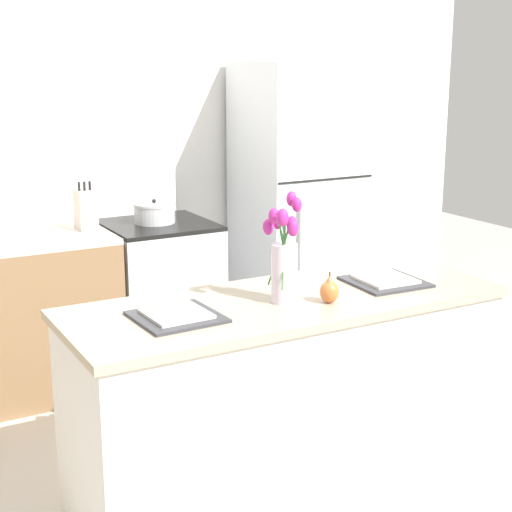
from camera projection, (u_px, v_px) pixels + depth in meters
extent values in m
plane|color=beige|center=(284.00, 495.00, 3.36)|extent=(10.00, 10.00, 0.00)
cube|color=silver|center=(115.00, 138.00, 4.72)|extent=(5.20, 0.08, 2.70)
cube|color=silver|center=(285.00, 404.00, 3.25)|extent=(1.76, 0.62, 0.85)
cube|color=tan|center=(286.00, 302.00, 3.15)|extent=(1.80, 0.66, 0.03)
cube|color=#B2B5B7|center=(161.00, 298.00, 4.65)|extent=(0.60, 0.60, 0.87)
cube|color=black|center=(158.00, 225.00, 4.55)|extent=(0.60, 0.60, 0.02)
cube|color=black|center=(181.00, 318.00, 4.41)|extent=(0.42, 0.01, 0.29)
cube|color=silver|center=(297.00, 207.00, 4.99)|extent=(0.68, 0.64, 1.80)
cube|color=black|center=(326.00, 179.00, 4.66)|extent=(0.67, 0.01, 0.01)
cylinder|color=#B2B5B7|center=(300.00, 266.00, 4.68)|extent=(0.02, 0.02, 0.78)
cylinder|color=silver|center=(284.00, 273.00, 3.06)|extent=(0.10, 0.10, 0.24)
cylinder|color=#3D8438|center=(286.00, 249.00, 3.05)|extent=(0.11, 0.03, 0.30)
ellipsoid|color=#B22889|center=(297.00, 205.00, 3.04)|extent=(0.04, 0.04, 0.06)
cylinder|color=#3D8438|center=(286.00, 246.00, 3.05)|extent=(0.11, 0.09, 0.31)
ellipsoid|color=#B22889|center=(291.00, 199.00, 3.07)|extent=(0.04, 0.04, 0.06)
cylinder|color=#3D8438|center=(281.00, 257.00, 3.07)|extent=(0.01, 0.06, 0.23)
ellipsoid|color=#B22889|center=(278.00, 223.00, 3.06)|extent=(0.03, 0.03, 0.05)
cylinder|color=#3D8438|center=(277.00, 259.00, 3.06)|extent=(0.06, 0.06, 0.22)
ellipsoid|color=#B22889|center=(268.00, 227.00, 3.04)|extent=(0.04, 0.04, 0.06)
cylinder|color=#3D8438|center=(282.00, 254.00, 3.04)|extent=(0.08, 0.01, 0.27)
ellipsoid|color=#B22889|center=(274.00, 216.00, 2.99)|extent=(0.04, 0.04, 0.06)
cylinder|color=#3D8438|center=(284.00, 254.00, 3.03)|extent=(0.07, 0.10, 0.27)
ellipsoid|color=#B22889|center=(283.00, 217.00, 2.93)|extent=(0.05, 0.05, 0.07)
cylinder|color=#3D8438|center=(286.00, 260.00, 3.04)|extent=(0.02, 0.08, 0.22)
ellipsoid|color=#B22889|center=(293.00, 228.00, 2.98)|extent=(0.05, 0.05, 0.07)
cylinder|color=#3D8438|center=(287.00, 259.00, 3.05)|extent=(0.03, 0.03, 0.24)
ellipsoid|color=#B22889|center=(292.00, 224.00, 3.01)|extent=(0.04, 0.04, 0.07)
ellipsoid|color=#C66B33|center=(329.00, 292.00, 3.08)|extent=(0.08, 0.08, 0.09)
cone|color=#C66B33|center=(330.00, 280.00, 3.06)|extent=(0.04, 0.04, 0.03)
cylinder|color=brown|center=(330.00, 274.00, 3.06)|extent=(0.01, 0.01, 0.02)
cube|color=#333338|center=(177.00, 317.00, 2.90)|extent=(0.31, 0.31, 0.01)
cube|color=silver|center=(177.00, 314.00, 2.89)|extent=(0.23, 0.23, 0.01)
cube|color=#333338|center=(385.00, 282.00, 3.35)|extent=(0.31, 0.31, 0.01)
cube|color=silver|center=(385.00, 279.00, 3.35)|extent=(0.23, 0.23, 0.01)
cylinder|color=#B2B5B7|center=(154.00, 214.00, 4.54)|extent=(0.24, 0.24, 0.10)
cylinder|color=#B2B5B7|center=(154.00, 204.00, 4.52)|extent=(0.24, 0.24, 0.01)
sphere|color=black|center=(154.00, 201.00, 4.52)|extent=(0.02, 0.02, 0.02)
cube|color=beige|center=(86.00, 210.00, 4.34)|extent=(0.10, 0.14, 0.22)
cylinder|color=black|center=(79.00, 186.00, 4.29)|extent=(0.01, 0.01, 0.05)
cylinder|color=black|center=(84.00, 186.00, 4.31)|extent=(0.01, 0.01, 0.05)
cylinder|color=black|center=(90.00, 186.00, 4.32)|extent=(0.01, 0.01, 0.05)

